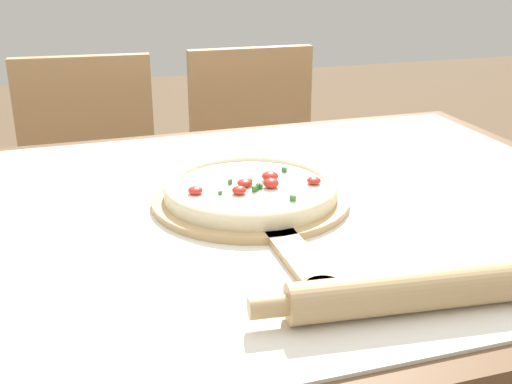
{
  "coord_description": "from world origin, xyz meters",
  "views": [
    {
      "loc": [
        -0.31,
        -0.94,
        1.17
      ],
      "look_at": [
        -0.02,
        -0.01,
        0.79
      ],
      "focal_mm": 45.0,
      "sensor_mm": 36.0,
      "label": 1
    }
  ],
  "objects_px": {
    "chair_left": "(91,194)",
    "pizza_peel": "(254,204)",
    "pizza": "(251,189)",
    "chair_right": "(259,176)",
    "rolling_pin": "(415,291)"
  },
  "relations": [
    {
      "from": "pizza",
      "to": "chair_right",
      "type": "bearing_deg",
      "value": 71.33
    },
    {
      "from": "pizza_peel",
      "to": "chair_left",
      "type": "distance_m",
      "value": 0.88
    },
    {
      "from": "chair_left",
      "to": "pizza_peel",
      "type": "bearing_deg",
      "value": -69.37
    },
    {
      "from": "pizza_peel",
      "to": "rolling_pin",
      "type": "relative_size",
      "value": 1.26
    },
    {
      "from": "pizza",
      "to": "chair_left",
      "type": "bearing_deg",
      "value": 106.19
    },
    {
      "from": "rolling_pin",
      "to": "chair_left",
      "type": "relative_size",
      "value": 0.46
    },
    {
      "from": "rolling_pin",
      "to": "chair_left",
      "type": "distance_m",
      "value": 1.25
    },
    {
      "from": "pizza",
      "to": "chair_right",
      "type": "xyz_separation_m",
      "value": [
        0.27,
        0.79,
        -0.28
      ]
    },
    {
      "from": "pizza",
      "to": "chair_right",
      "type": "distance_m",
      "value": 0.88
    },
    {
      "from": "rolling_pin",
      "to": "pizza",
      "type": "bearing_deg",
      "value": 102.81
    },
    {
      "from": "chair_left",
      "to": "pizza",
      "type": "bearing_deg",
      "value": -68.96
    },
    {
      "from": "pizza_peel",
      "to": "chair_left",
      "type": "xyz_separation_m",
      "value": [
        -0.23,
        0.81,
        -0.26
      ]
    },
    {
      "from": "chair_left",
      "to": "chair_right",
      "type": "xyz_separation_m",
      "value": [
        0.5,
        0.0,
        0.0
      ]
    },
    {
      "from": "pizza_peel",
      "to": "rolling_pin",
      "type": "xyz_separation_m",
      "value": [
        0.09,
        -0.36,
        0.02
      ]
    },
    {
      "from": "pizza",
      "to": "chair_right",
      "type": "relative_size",
      "value": 0.33
    }
  ]
}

